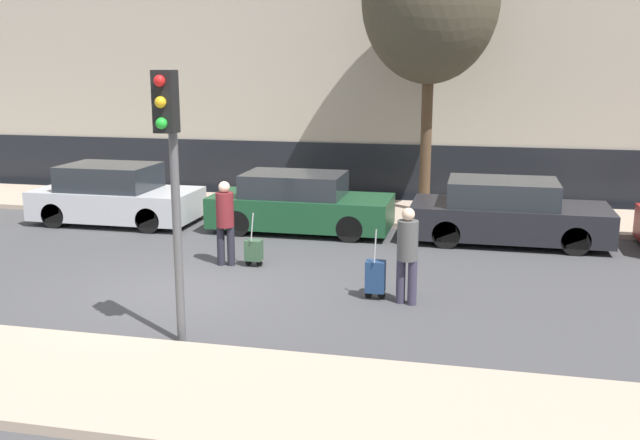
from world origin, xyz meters
The scene contains 13 objects.
ground_plane centered at (0.00, 0.00, 0.00)m, with size 80.00×80.00×0.00m, color #424244.
sidewalk_near centered at (0.00, -3.75, 0.06)m, with size 28.00×2.50×0.12m.
sidewalk_far centered at (0.00, 7.00, 0.06)m, with size 28.00×3.00×0.12m.
building_facade centered at (0.00, 10.29, 5.63)m, with size 28.00×2.23×11.30m.
parked_car_0 centered at (-3.85, 4.59, 0.67)m, with size 3.95×1.82×1.45m.
parked_car_1 centered at (0.78, 4.73, 0.64)m, with size 4.17×1.74×1.37m.
parked_car_2 centered at (5.48, 4.73, 0.65)m, with size 4.22×1.85×1.38m.
pedestrian_left centered at (0.11, 1.61, 0.94)m, with size 0.35×0.34×1.65m.
trolley_left centered at (0.65, 1.66, 0.32)m, with size 0.34×0.29×1.06m.
pedestrian_right centered at (3.77, 0.10, 0.90)m, with size 0.34×0.34×1.60m.
trolley_right centered at (3.24, 0.24, 0.38)m, with size 0.34×0.29×1.19m.
traffic_light centered at (0.86, -2.36, 2.69)m, with size 0.28×0.47×3.77m.
parked_bicycle centered at (0.38, 6.83, 0.49)m, with size 1.77×0.06×0.96m.
Camera 1 is at (4.86, -11.03, 3.84)m, focal length 40.00 mm.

